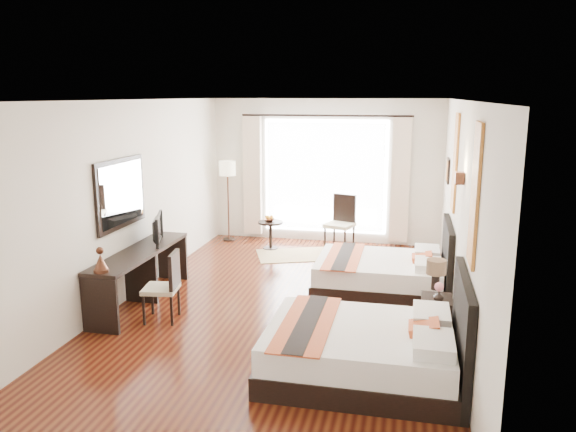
% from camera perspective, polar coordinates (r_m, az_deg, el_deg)
% --- Properties ---
extents(floor, '(4.50, 7.50, 0.01)m').
position_cam_1_polar(floor, '(7.81, -0.54, -9.36)').
color(floor, '#350F09').
rests_on(floor, ground).
extents(ceiling, '(4.50, 7.50, 0.02)m').
position_cam_1_polar(ceiling, '(7.26, -0.59, 11.62)').
color(ceiling, white).
rests_on(ceiling, wall_headboard).
extents(wall_headboard, '(0.01, 7.50, 2.80)m').
position_cam_1_polar(wall_headboard, '(7.25, 17.00, 0.01)').
color(wall_headboard, silver).
rests_on(wall_headboard, floor).
extents(wall_desk, '(0.01, 7.50, 2.80)m').
position_cam_1_polar(wall_desk, '(8.20, -16.04, 1.44)').
color(wall_desk, silver).
rests_on(wall_desk, floor).
extents(wall_window, '(4.50, 0.01, 2.80)m').
position_cam_1_polar(wall_window, '(11.04, 3.82, 4.55)').
color(wall_window, silver).
rests_on(wall_window, floor).
extents(wall_entry, '(4.50, 0.01, 2.80)m').
position_cam_1_polar(wall_entry, '(3.99, -12.93, -9.67)').
color(wall_entry, silver).
rests_on(wall_entry, floor).
extents(window_glass, '(2.40, 0.02, 2.20)m').
position_cam_1_polar(window_glass, '(11.04, 3.80, 4.03)').
color(window_glass, white).
rests_on(window_glass, wall_window).
extents(sheer_curtain, '(2.30, 0.02, 2.10)m').
position_cam_1_polar(sheer_curtain, '(10.98, 3.76, 3.98)').
color(sheer_curtain, white).
rests_on(sheer_curtain, wall_window).
extents(drape_left, '(0.35, 0.14, 2.35)m').
position_cam_1_polar(drape_left, '(11.25, -3.61, 4.08)').
color(drape_left, beige).
rests_on(drape_left, floor).
extents(drape_right, '(0.35, 0.14, 2.35)m').
position_cam_1_polar(drape_right, '(10.82, 11.35, 3.54)').
color(drape_right, beige).
rests_on(drape_right, floor).
extents(art_panel_near, '(0.03, 0.50, 1.35)m').
position_cam_1_polar(art_panel_near, '(5.53, 18.46, 2.05)').
color(art_panel_near, '#8D3F14').
rests_on(art_panel_near, wall_headboard).
extents(art_panel_far, '(0.03, 0.50, 1.35)m').
position_cam_1_polar(art_panel_far, '(8.13, 16.63, 5.24)').
color(art_panel_far, '#8D3F14').
rests_on(art_panel_far, wall_headboard).
extents(wall_sconce, '(0.10, 0.14, 0.14)m').
position_cam_1_polar(wall_sconce, '(6.81, 17.03, 3.70)').
color(wall_sconce, '#442518').
rests_on(wall_sconce, wall_headboard).
extents(mirror_frame, '(0.04, 1.25, 0.95)m').
position_cam_1_polar(mirror_frame, '(7.98, -16.64, 2.21)').
color(mirror_frame, black).
rests_on(mirror_frame, wall_desk).
extents(mirror_glass, '(0.01, 1.12, 0.82)m').
position_cam_1_polar(mirror_glass, '(7.97, -16.49, 2.21)').
color(mirror_glass, white).
rests_on(mirror_glass, mirror_frame).
extents(bed_near, '(2.02, 1.57, 1.14)m').
position_cam_1_polar(bed_near, '(6.00, 8.21, -13.26)').
color(bed_near, black).
rests_on(bed_near, floor).
extents(bed_far, '(1.93, 1.50, 1.08)m').
position_cam_1_polar(bed_far, '(8.46, 9.88, -5.74)').
color(bed_far, black).
rests_on(bed_far, floor).
extents(nightstand, '(0.37, 0.46, 0.44)m').
position_cam_1_polar(nightstand, '(7.23, 14.81, -9.67)').
color(nightstand, black).
rests_on(nightstand, floor).
extents(table_lamp, '(0.24, 0.24, 0.38)m').
position_cam_1_polar(table_lamp, '(7.17, 14.82, -5.25)').
color(table_lamp, black).
rests_on(table_lamp, nightstand).
extents(vase, '(0.15, 0.15, 0.13)m').
position_cam_1_polar(vase, '(6.99, 15.08, -7.44)').
color(vase, black).
rests_on(vase, nightstand).
extents(console_desk, '(0.50, 2.20, 0.76)m').
position_cam_1_polar(console_desk, '(8.15, -14.72, -5.97)').
color(console_desk, black).
rests_on(console_desk, floor).
extents(television, '(0.34, 0.72, 0.42)m').
position_cam_1_polar(television, '(8.36, -13.46, -1.26)').
color(television, black).
rests_on(television, console_desk).
extents(bronze_figurine, '(0.23, 0.23, 0.28)m').
position_cam_1_polar(bronze_figurine, '(7.18, -18.51, -4.38)').
color(bronze_figurine, '#442518').
rests_on(bronze_figurine, console_desk).
extents(desk_chair, '(0.48, 0.48, 0.91)m').
position_cam_1_polar(desk_chair, '(7.50, -12.59, -8.28)').
color(desk_chair, '#BBB090').
rests_on(desk_chair, floor).
extents(floor_lamp, '(0.32, 0.32, 1.60)m').
position_cam_1_polar(floor_lamp, '(11.11, -6.16, 4.31)').
color(floor_lamp, black).
rests_on(floor_lamp, floor).
extents(side_table, '(0.46, 0.46, 0.54)m').
position_cam_1_polar(side_table, '(10.61, -1.78, -1.97)').
color(side_table, black).
rests_on(side_table, floor).
extents(fruit_bowl, '(0.22, 0.22, 0.05)m').
position_cam_1_polar(fruit_bowl, '(10.53, -1.94, -0.44)').
color(fruit_bowl, '#4C371B').
rests_on(fruit_bowl, side_table).
extents(window_chair, '(0.60, 0.60, 1.03)m').
position_cam_1_polar(window_chair, '(10.60, 5.30, -1.77)').
color(window_chair, '#BBB090').
rests_on(window_chair, floor).
extents(jute_rug, '(1.58, 1.34, 0.01)m').
position_cam_1_polar(jute_rug, '(10.26, 0.73, -3.98)').
color(jute_rug, tan).
rests_on(jute_rug, floor).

